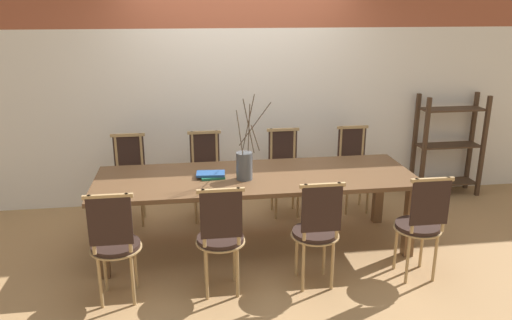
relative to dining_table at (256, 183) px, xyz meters
The scene contains 14 objects.
ground_plane 0.64m from the dining_table, ahead, with size 16.00×16.00×0.00m, color #A87F51.
wall_rear 1.61m from the dining_table, 90.00° to the left, with size 12.00×0.06×3.20m.
dining_table is the anchor object (origin of this frame).
chair_near_leftend 1.43m from the dining_table, 147.14° to the right, with size 0.40×0.40×0.94m.
chair_near_left 0.87m from the dining_table, 116.80° to the right, with size 0.40×0.40×0.94m.
chair_near_center 0.87m from the dining_table, 63.75° to the right, with size 0.40×0.40×0.94m.
chair_near_right 1.49m from the dining_table, 31.42° to the right, with size 0.40×0.40×0.94m.
chair_far_leftend 1.46m from the dining_table, 147.89° to the left, with size 0.40×0.40×0.94m.
chair_far_left 0.89m from the dining_table, 119.25° to the left, with size 0.40×0.40×0.94m.
chair_far_center 0.89m from the dining_table, 61.13° to the left, with size 0.40×0.40×0.94m.
chair_far_right 1.45m from the dining_table, 32.42° to the left, with size 0.40×0.40×0.94m.
vase_centerpiece 0.26m from the dining_table, 144.75° to the right, with size 0.32×0.39×0.77m.
book_stack 0.42m from the dining_table, behind, with size 0.27×0.21×0.04m.
shelving_rack 2.71m from the dining_table, 23.21° to the left, with size 0.78×0.30×1.22m.
Camera 1 is at (-0.62, -4.30, 2.23)m, focal length 35.00 mm.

